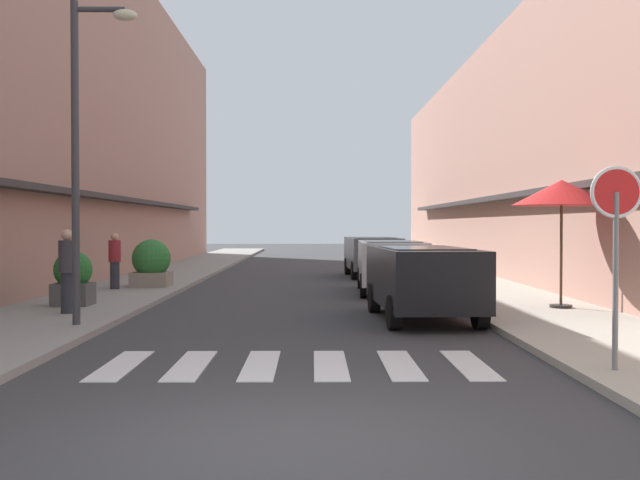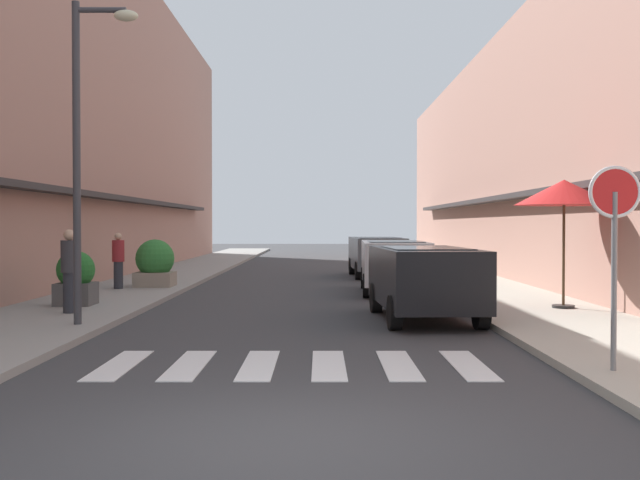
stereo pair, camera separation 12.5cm
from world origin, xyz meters
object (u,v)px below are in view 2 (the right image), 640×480
cafe_umbrella (562,193)px  pedestrian_walking_far (116,260)px  parked_car_near (422,275)px  round_street_sign (613,214)px  street_lamp (84,129)px  planter_midblock (74,278)px  pedestrian_walking_near (67,269)px  parked_car_far (375,252)px  parked_car_mid (392,260)px  planter_far (153,264)px

cafe_umbrella → pedestrian_walking_far: bearing=156.1°
parked_car_near → round_street_sign: bearing=-75.0°
cafe_umbrella → pedestrian_walking_far: (-10.95, 4.86, -1.66)m
street_lamp → planter_midblock: 4.54m
round_street_sign → pedestrian_walking_near: 10.65m
parked_car_far → cafe_umbrella: bearing=-74.3°
parked_car_near → street_lamp: (-6.28, -1.45, 2.71)m
street_lamp → planter_midblock: bearing=111.4°
parked_car_mid → pedestrian_walking_far: 7.76m
parked_car_mid → planter_far: size_ratio=3.19×
street_lamp → pedestrian_walking_far: 8.13m
planter_midblock → pedestrian_walking_near: pedestrian_walking_near is taller
round_street_sign → pedestrian_walking_far: round_street_sign is taller
planter_far → parked_car_near: bearing=-45.0°
pedestrian_walking_far → parked_car_near: bearing=-11.0°
pedestrian_walking_near → planter_far: bearing=-54.4°
cafe_umbrella → planter_far: 11.72m
parked_car_near → pedestrian_walking_near: (-7.19, 0.28, 0.10)m
parked_car_far → round_street_sign: 18.37m
parked_car_far → planter_far: 8.92m
planter_midblock → pedestrian_walking_far: bearing=92.7°
round_street_sign → planter_far: size_ratio=1.84×
parked_car_far → parked_car_near: bearing=-90.0°
planter_far → pedestrian_walking_far: size_ratio=0.87×
parked_car_near → pedestrian_walking_near: 7.19m
street_lamp → planter_midblock: street_lamp is taller
parked_car_near → pedestrian_walking_far: pedestrian_walking_far is taller
planter_far → pedestrian_walking_near: size_ratio=0.81×
parked_car_near → pedestrian_walking_far: bearing=141.9°
planter_midblock → pedestrian_walking_near: (0.37, -1.52, 0.29)m
pedestrian_walking_far → cafe_umbrella: bearing=3.2°
round_street_sign → planter_midblock: size_ratio=2.08×
cafe_umbrella → planter_midblock: cafe_umbrella is taller
cafe_umbrella → parked_car_near: bearing=-159.0°
street_lamp → parked_car_near: bearing=13.0°
street_lamp → planter_far: (-0.62, 8.35, -2.85)m
parked_car_far → planter_far: size_ratio=3.15×
pedestrian_walking_near → planter_midblock: bearing=-38.3°
parked_car_near → planter_midblock: bearing=166.6°
round_street_sign → street_lamp: (-7.82, 4.28, 1.58)m
parked_car_mid → street_lamp: size_ratio=0.76×
pedestrian_walking_near → parked_car_mid: bearing=-103.5°
pedestrian_walking_near → pedestrian_walking_far: 5.83m
planter_midblock → parked_car_mid: bearing=29.0°
parked_car_far → round_street_sign: round_street_sign is taller
parked_car_mid → round_street_sign: 11.88m
round_street_sign → parked_car_mid: bearing=97.5°
parked_car_mid → round_street_sign: round_street_sign is taller
planter_midblock → cafe_umbrella: bearing=-3.1°
street_lamp → parked_car_far: bearing=65.8°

